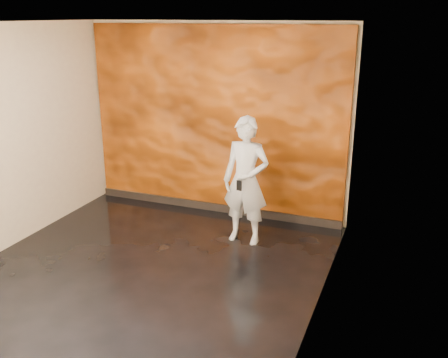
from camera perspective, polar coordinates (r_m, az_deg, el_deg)
The scene contains 5 objects.
room at distance 5.63m, azimuth -8.78°, elevation 2.86°, with size 4.02×4.02×2.81m.
feature_wall at distance 7.34m, azimuth -1.14°, elevation 6.54°, with size 3.90×0.06×2.75m, color #C1550D.
baseboard at distance 7.69m, azimuth -1.19°, elevation -3.20°, with size 3.90×0.04×0.12m, color black.
man at distance 6.43m, azimuth 2.52°, elevation -0.22°, with size 0.61×0.40×1.67m, color #90949F.
phone at distance 6.20m, azimuth 1.74°, elevation -0.75°, with size 0.07×0.01×0.13m, color black.
Camera 1 is at (2.75, -4.68, 2.88)m, focal length 40.00 mm.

